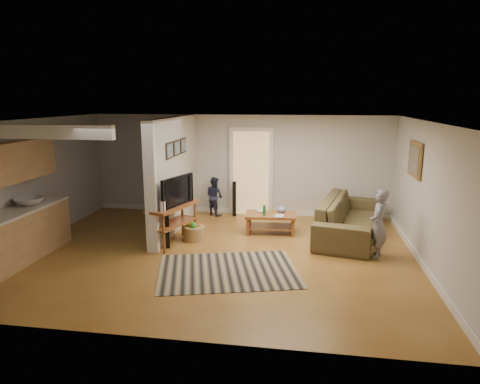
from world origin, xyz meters
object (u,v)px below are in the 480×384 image
object	(u,v)px
tv_console	(173,209)
speaker_left	(167,226)
speaker_right	(234,199)
toy_basket	(194,232)
child	(376,257)
sofa	(348,236)
coffee_table	(271,218)
toddler	(215,215)

from	to	relation	value
tv_console	speaker_left	xyz separation A→B (m)	(-0.06, -0.27, -0.29)
speaker_right	toy_basket	world-z (taller)	speaker_right
speaker_left	child	xyz separation A→B (m)	(4.00, 0.14, -0.45)
sofa	toy_basket	size ratio (longest dim) A/B	6.24
coffee_table	tv_console	bearing A→B (deg)	-150.72
sofa	speaker_left	world-z (taller)	speaker_left
sofa	toddler	bearing A→B (deg)	81.43
coffee_table	speaker_left	size ratio (longest dim) A/B	1.26
tv_console	toddler	size ratio (longest dim) A/B	1.40
child	speaker_right	bearing A→B (deg)	-113.12
sofa	toy_basket	xyz separation A→B (m)	(-3.20, -0.77, 0.16)
sofa	coffee_table	size ratio (longest dim) A/B	2.47
toddler	speaker_right	bearing A→B (deg)	-145.43
tv_console	child	distance (m)	4.01
sofa	tv_console	bearing A→B (deg)	118.94
speaker_left	toy_basket	world-z (taller)	speaker_left
speaker_right	toy_basket	bearing A→B (deg)	-107.05
tv_console	child	bearing A→B (deg)	15.51
toy_basket	child	world-z (taller)	child
toddler	speaker_left	bearing A→B (deg)	115.63
coffee_table	toy_basket	bearing A→B (deg)	-153.79
sofa	toddler	world-z (taller)	toddler
sofa	child	world-z (taller)	child
speaker_right	toddler	xyz separation A→B (m)	(-0.51, 0.00, -0.44)
sofa	child	bearing A→B (deg)	-149.25
toy_basket	toddler	size ratio (longest dim) A/B	0.46
speaker_left	child	size ratio (longest dim) A/B	0.70
sofa	toddler	distance (m)	3.42
toddler	child	bearing A→B (deg)	-179.19
child	toy_basket	bearing A→B (deg)	-81.92
coffee_table	speaker_left	bearing A→B (deg)	-145.78
coffee_table	speaker_left	world-z (taller)	speaker_left
sofa	coffee_table	xyz separation A→B (m)	(-1.66, -0.01, 0.33)
coffee_table	toy_basket	distance (m)	1.73
toy_basket	child	distance (m)	3.63
sofa	coffee_table	bearing A→B (deg)	102.54
speaker_right	child	bearing A→B (deg)	-40.51
sofa	tv_console	world-z (taller)	tv_console
child	toddler	world-z (taller)	child
tv_console	speaker_right	distance (m)	2.45
toy_basket	coffee_table	bearing A→B (deg)	26.21
speaker_right	tv_console	bearing A→B (deg)	-113.04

